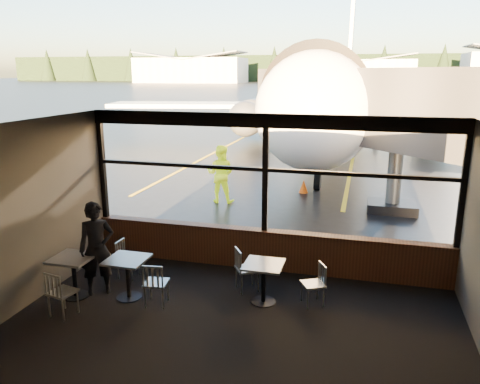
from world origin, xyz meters
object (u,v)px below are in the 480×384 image
at_px(cone_nose, 304,186).
at_px(jet_bridge, 418,136).
at_px(chair_mid_w, 128,259).
at_px(chair_mid_s, 156,283).
at_px(ground_crew, 221,174).
at_px(chair_near_e, 313,285).
at_px(cafe_table_near, 263,283).
at_px(chair_near_w, 247,269).
at_px(airliner, 342,49).
at_px(cafe_table_mid, 128,278).
at_px(chair_left_s, 63,293).
at_px(passenger, 97,249).
at_px(cafe_table_left, 74,277).

bearing_deg(cone_nose, jet_bridge, -24.61).
relative_size(jet_bridge, chair_mid_w, 13.28).
relative_size(chair_mid_s, ground_crew, 0.45).
distance_m(chair_near_e, chair_mid_s, 2.99).
bearing_deg(cafe_table_near, chair_near_w, 134.20).
bearing_deg(airliner, ground_crew, -101.39).
bearing_deg(chair_near_e, chair_mid_w, 59.37).
height_order(cafe_table_mid, chair_left_s, chair_left_s).
height_order(jet_bridge, cone_nose, jet_bridge).
height_order(cafe_table_mid, passenger, passenger).
distance_m(cafe_table_near, ground_crew, 7.39).
bearing_deg(chair_mid_s, airliner, 77.08).
bearing_deg(chair_mid_s, ground_crew, 89.88).
height_order(jet_bridge, chair_near_e, jet_bridge).
distance_m(cafe_table_near, cone_nose, 8.76).
height_order(cafe_table_near, chair_mid_s, chair_mid_s).
height_order(airliner, cone_nose, airliner).
bearing_deg(chair_mid_w, chair_near_e, 89.07).
bearing_deg(cafe_table_mid, jet_bridge, 52.17).
bearing_deg(chair_mid_w, airliner, 173.71).
xyz_separation_m(airliner, cafe_table_left, (-3.68, -22.55, -5.24)).
relative_size(cafe_table_mid, chair_mid_w, 0.99).
xyz_separation_m(cafe_table_near, cone_nose, (-0.36, 8.75, -0.17)).
xyz_separation_m(chair_mid_w, chair_left_s, (-0.37, -1.79, 0.03)).
height_order(chair_mid_s, cone_nose, chair_mid_s).
bearing_deg(ground_crew, chair_mid_s, 96.84).
bearing_deg(cafe_table_near, airliner, 89.93).
height_order(cafe_table_left, chair_mid_s, chair_mid_s).
bearing_deg(ground_crew, cafe_table_mid, 91.85).
bearing_deg(chair_near_w, cone_nose, 147.18).
xyz_separation_m(chair_near_e, passenger, (-4.22, -0.61, 0.53)).
bearing_deg(cafe_table_near, cafe_table_mid, -169.14).
bearing_deg(chair_mid_w, passenger, -13.90).
relative_size(cafe_table_near, chair_mid_w, 0.96).
height_order(chair_near_w, chair_mid_s, chair_near_w).
xyz_separation_m(jet_bridge, cafe_table_mid, (-5.89, -7.58, -2.03)).
height_order(chair_near_w, cone_nose, chair_near_w).
bearing_deg(chair_near_w, jet_bridge, 118.45).
bearing_deg(cone_nose, passenger, -107.67).
distance_m(chair_mid_w, passenger, 0.99).
relative_size(cafe_table_mid, chair_left_s, 0.93).
bearing_deg(jet_bridge, airliner, 102.43).
distance_m(chair_near_w, passenger, 3.03).
relative_size(passenger, cone_nose, 3.99).
distance_m(chair_near_e, chair_near_w, 1.39).
relative_size(passenger, ground_crew, 0.96).
relative_size(cafe_table_left, chair_mid_w, 1.00).
bearing_deg(cafe_table_left, ground_crew, 84.66).
relative_size(chair_near_e, chair_near_w, 0.90).
bearing_deg(jet_bridge, chair_left_s, -128.28).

